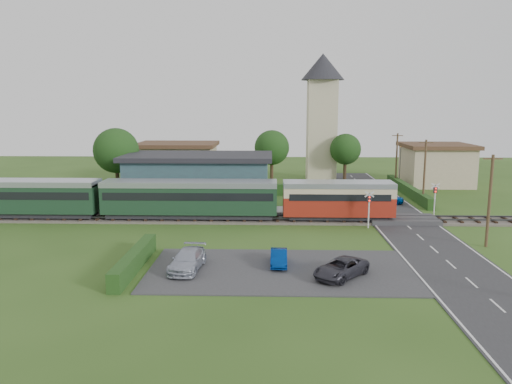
{
  "coord_description": "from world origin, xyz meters",
  "views": [
    {
      "loc": [
        -2.12,
        -42.98,
        10.59
      ],
      "look_at": [
        -3.53,
        4.0,
        2.37
      ],
      "focal_mm": 35.0,
      "sensor_mm": 36.0,
      "label": 1
    }
  ],
  "objects_px": {
    "equipment_hut": "(111,195)",
    "car_on_road": "(387,198)",
    "pedestrian_far": "(130,201)",
    "house_east": "(436,164)",
    "crossing_signal_far": "(435,195)",
    "station_building": "(199,178)",
    "house_west": "(177,162)",
    "crossing_signal_near": "(369,204)",
    "pedestrian_near": "(253,200)",
    "train": "(156,197)",
    "car_park_blue": "(279,258)",
    "church_tower": "(322,108)",
    "car_park_silver": "(188,260)",
    "car_park_dark": "(341,268)"
  },
  "relations": [
    {
      "from": "equipment_hut",
      "to": "house_east",
      "type": "relative_size",
      "value": 0.29
    },
    {
      "from": "equipment_hut",
      "to": "pedestrian_near",
      "type": "distance_m",
      "value": 14.12
    },
    {
      "from": "car_on_road",
      "to": "equipment_hut",
      "type": "bearing_deg",
      "value": 123.79
    },
    {
      "from": "equipment_hut",
      "to": "station_building",
      "type": "height_order",
      "value": "station_building"
    },
    {
      "from": "car_on_road",
      "to": "car_park_blue",
      "type": "height_order",
      "value": "car_on_road"
    },
    {
      "from": "equipment_hut",
      "to": "car_park_blue",
      "type": "bearing_deg",
      "value": -44.73
    },
    {
      "from": "car_park_silver",
      "to": "car_park_dark",
      "type": "distance_m",
      "value": 9.79
    },
    {
      "from": "station_building",
      "to": "house_west",
      "type": "height_order",
      "value": "house_west"
    },
    {
      "from": "station_building",
      "to": "crossing_signal_near",
      "type": "bearing_deg",
      "value": -34.81
    },
    {
      "from": "station_building",
      "to": "house_east",
      "type": "bearing_deg",
      "value": 23.44
    },
    {
      "from": "pedestrian_near",
      "to": "pedestrian_far",
      "type": "bearing_deg",
      "value": 10.48
    },
    {
      "from": "car_park_blue",
      "to": "car_park_dark",
      "type": "height_order",
      "value": "car_park_dark"
    },
    {
      "from": "house_west",
      "to": "pedestrian_near",
      "type": "height_order",
      "value": "house_west"
    },
    {
      "from": "pedestrian_far",
      "to": "equipment_hut",
      "type": "bearing_deg",
      "value": 59.73
    },
    {
      "from": "equipment_hut",
      "to": "pedestrian_far",
      "type": "height_order",
      "value": "equipment_hut"
    },
    {
      "from": "pedestrian_far",
      "to": "car_park_blue",
      "type": "bearing_deg",
      "value": -158.62
    },
    {
      "from": "crossing_signal_near",
      "to": "car_park_blue",
      "type": "xyz_separation_m",
      "value": [
        -7.96,
        -10.68,
        -1.55
      ]
    },
    {
      "from": "equipment_hut",
      "to": "car_on_road",
      "type": "distance_m",
      "value": 29.07
    },
    {
      "from": "train",
      "to": "car_park_blue",
      "type": "relative_size",
      "value": 13.87
    },
    {
      "from": "house_west",
      "to": "crossing_signal_near",
      "type": "relative_size",
      "value": 3.3
    },
    {
      "from": "crossing_signal_far",
      "to": "crossing_signal_near",
      "type": "bearing_deg",
      "value": -146.31
    },
    {
      "from": "house_east",
      "to": "crossing_signal_far",
      "type": "relative_size",
      "value": 2.69
    },
    {
      "from": "house_east",
      "to": "crossing_signal_far",
      "type": "xyz_separation_m",
      "value": [
        -6.4,
        -19.61,
        -0.66
      ]
    },
    {
      "from": "pedestrian_near",
      "to": "pedestrian_far",
      "type": "height_order",
      "value": "pedestrian_near"
    },
    {
      "from": "car_park_dark",
      "to": "pedestrian_near",
      "type": "height_order",
      "value": "pedestrian_near"
    },
    {
      "from": "house_west",
      "to": "car_park_dark",
      "type": "xyz_separation_m",
      "value": [
        17.25,
        -38.31,
        -2.14
      ]
    },
    {
      "from": "car_park_dark",
      "to": "house_west",
      "type": "bearing_deg",
      "value": 155.06
    },
    {
      "from": "station_building",
      "to": "pedestrian_far",
      "type": "height_order",
      "value": "station_building"
    },
    {
      "from": "church_tower",
      "to": "crossing_signal_near",
      "type": "xyz_separation_m",
      "value": [
        1.4,
        -28.41,
        -8.08
      ]
    },
    {
      "from": "train",
      "to": "house_west",
      "type": "distance_m",
      "value": 23.12
    },
    {
      "from": "station_building",
      "to": "crossing_signal_far",
      "type": "height_order",
      "value": "station_building"
    },
    {
      "from": "station_building",
      "to": "car_park_silver",
      "type": "relative_size",
      "value": 3.63
    },
    {
      "from": "crossing_signal_far",
      "to": "church_tower",
      "type": "bearing_deg",
      "value": 110.02
    },
    {
      "from": "train",
      "to": "car_park_silver",
      "type": "height_order",
      "value": "train"
    },
    {
      "from": "equipment_hut",
      "to": "church_tower",
      "type": "bearing_deg",
      "value": 44.75
    },
    {
      "from": "crossing_signal_far",
      "to": "car_on_road",
      "type": "relative_size",
      "value": 0.92
    },
    {
      "from": "pedestrian_far",
      "to": "crossing_signal_far",
      "type": "bearing_deg",
      "value": -111.59
    },
    {
      "from": "station_building",
      "to": "house_west",
      "type": "bearing_deg",
      "value": 109.65
    },
    {
      "from": "train",
      "to": "house_west",
      "type": "height_order",
      "value": "house_west"
    },
    {
      "from": "equipment_hut",
      "to": "train",
      "type": "relative_size",
      "value": 0.06
    },
    {
      "from": "church_tower",
      "to": "car_on_road",
      "type": "height_order",
      "value": "church_tower"
    },
    {
      "from": "crossing_signal_near",
      "to": "pedestrian_near",
      "type": "bearing_deg",
      "value": 150.2
    },
    {
      "from": "train",
      "to": "car_park_silver",
      "type": "xyz_separation_m",
      "value": [
        5.27,
        -14.18,
        -1.46
      ]
    },
    {
      "from": "crossing_signal_far",
      "to": "equipment_hut",
      "type": "bearing_deg",
      "value": 178.54
    },
    {
      "from": "house_west",
      "to": "crossing_signal_near",
      "type": "height_order",
      "value": "house_west"
    },
    {
      "from": "church_tower",
      "to": "car_on_road",
      "type": "relative_size",
      "value": 4.92
    },
    {
      "from": "pedestrian_near",
      "to": "equipment_hut",
      "type": "bearing_deg",
      "value": 8.65
    },
    {
      "from": "train",
      "to": "house_west",
      "type": "xyz_separation_m",
      "value": [
        -2.25,
        23.0,
        0.61
      ]
    },
    {
      "from": "pedestrian_near",
      "to": "car_on_road",
      "type": "bearing_deg",
      "value": -152.56
    },
    {
      "from": "train",
      "to": "car_park_silver",
      "type": "bearing_deg",
      "value": -69.6
    }
  ]
}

